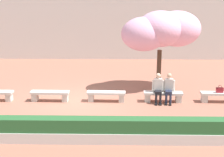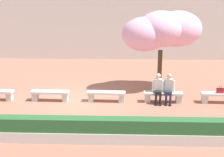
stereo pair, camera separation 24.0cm
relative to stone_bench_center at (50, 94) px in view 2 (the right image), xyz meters
The scene contains 11 objects.
ground_plane 1.29m from the stone_bench_center, ahead, with size 100.00×100.00×0.00m, color #9E604C.
building_facade 12.17m from the stone_bench_center, 83.87° to the left, with size 28.42×4.00×7.22m, color beige.
stone_bench_center is the anchor object (origin of this frame).
stone_bench_near_east 2.50m from the stone_bench_center, ahead, with size 1.71×0.47×0.45m.
stone_bench_east_end 5.00m from the stone_bench_center, ahead, with size 1.71×0.47×0.45m.
stone_bench_far_east 7.51m from the stone_bench_center, ahead, with size 1.71×0.47×0.45m.
person_seated_left 4.78m from the stone_bench_center, ahead, with size 0.51×0.69×1.29m.
person_seated_right 5.25m from the stone_bench_center, ahead, with size 0.51×0.72×1.29m.
handbag 7.46m from the stone_bench_center, ahead, with size 0.30×0.15×0.34m.
cherry_tree_main 6.08m from the stone_bench_center, 21.80° to the left, with size 3.87×2.54×3.87m.
planter_hedge_foreground 4.16m from the stone_bench_center, 72.50° to the right, with size 18.25×0.50×0.80m.
Camera 2 is at (2.01, -13.10, 4.50)m, focal length 50.00 mm.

